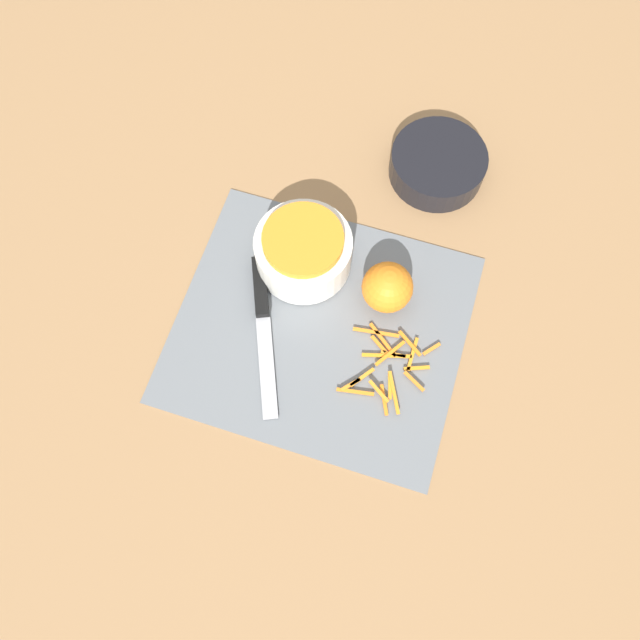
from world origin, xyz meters
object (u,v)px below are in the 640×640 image
bowl_dark (438,164)px  bowl_speckled (304,250)px  knife (262,306)px  orange_left (387,287)px

bowl_dark → bowl_speckled: bearing=-124.8°
bowl_speckled → knife: 0.11m
bowl_dark → knife: bearing=-121.3°
orange_left → knife: bearing=-157.3°
knife → bowl_speckled: bearing=134.9°
orange_left → bowl_speckled: bearing=171.6°
bowl_speckled → orange_left: (0.14, -0.02, -0.00)m
bowl_speckled → orange_left: bowl_speckled is taller
knife → orange_left: (0.17, 0.07, 0.03)m
bowl_speckled → bowl_dark: bearing=55.2°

